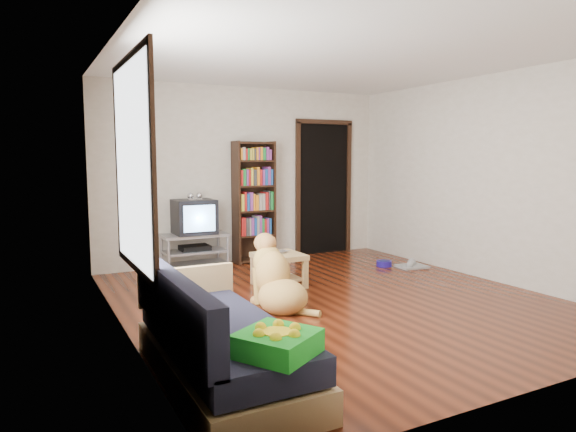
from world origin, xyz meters
name	(u,v)px	position (x,y,z in m)	size (l,w,h in m)	color
ground	(336,299)	(0.00, 0.00, 0.00)	(5.00, 5.00, 0.00)	#58210F
ceiling	(338,58)	(0.00, 0.00, 2.60)	(5.00, 5.00, 0.00)	white
wall_back	(246,175)	(0.00, 2.50, 1.30)	(4.50, 4.50, 0.00)	beige
wall_front	(548,198)	(0.00, -2.50, 1.30)	(4.50, 4.50, 0.00)	beige
wall_left	(120,187)	(-2.25, 0.00, 1.30)	(5.00, 5.00, 0.00)	beige
wall_right	(485,178)	(2.25, 0.00, 1.30)	(5.00, 5.00, 0.00)	beige
green_cushion	(277,343)	(-1.75, -2.09, 0.49)	(0.41, 0.41, 0.14)	green
laptop	(280,253)	(-0.29, 0.80, 0.41)	(0.33, 0.21, 0.03)	silver
dog_bowl	(384,263)	(1.58, 1.16, 0.04)	(0.22, 0.22, 0.08)	navy
grey_rag	(412,266)	(1.88, 0.91, 0.01)	(0.40, 0.32, 0.03)	gray
window	(132,165)	(-2.23, -0.50, 1.50)	(0.03, 1.46, 1.70)	white
doorway	(324,185)	(1.35, 2.48, 1.12)	(1.03, 0.05, 2.19)	black
tv_stand	(195,250)	(-0.90, 2.25, 0.27)	(0.90, 0.45, 0.50)	#99999E
crt_tv	(194,216)	(-0.90, 2.27, 0.74)	(0.55, 0.52, 0.58)	black
bookshelf	(254,195)	(0.05, 2.34, 1.00)	(0.60, 0.30, 1.80)	black
sofa	(216,345)	(-1.87, -1.38, 0.26)	(0.80, 1.80, 0.80)	tan
coffee_table	(279,263)	(-0.29, 0.83, 0.28)	(0.55, 0.55, 0.40)	#D7BC6E
dog	(276,281)	(-0.73, 0.01, 0.29)	(0.54, 0.95, 0.80)	tan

